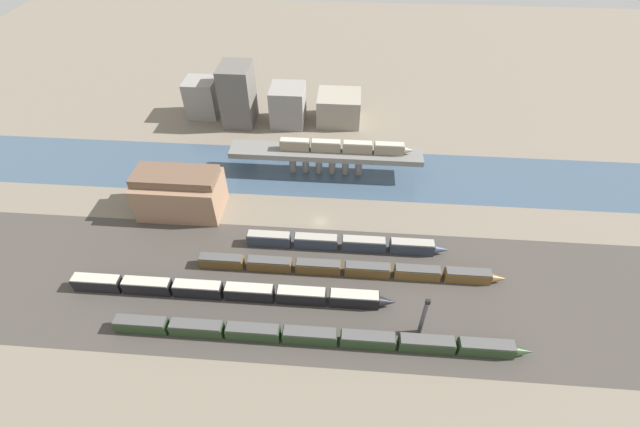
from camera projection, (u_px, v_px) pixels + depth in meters
name	position (u px, v px, depth m)	size (l,w,h in m)	color
ground_plane	(320.00, 222.00, 125.25)	(400.00, 400.00, 0.00)	#756B5B
railbed_yard	(313.00, 288.00, 107.81)	(280.00, 42.00, 0.01)	#423D38
river_water	(325.00, 172.00, 142.54)	(320.00, 26.09, 0.01)	#3D5166
bridge	(326.00, 155.00, 137.73)	(61.73, 8.21, 8.72)	slate
train_on_bridge	(345.00, 147.00, 135.01)	(42.55, 2.64, 3.64)	gray
train_yard_near	(316.00, 336.00, 95.82)	(94.21, 2.96, 3.79)	#23381E
train_yard_mid	(229.00, 291.00, 104.71)	(80.14, 3.05, 4.08)	black
train_yard_far	(348.00, 269.00, 110.16)	(79.25, 2.84, 3.58)	brown
train_yard_outer	(345.00, 243.00, 116.35)	(55.01, 2.84, 4.07)	#2D384C
warehouse_building	(180.00, 192.00, 124.90)	(24.18, 13.91, 13.77)	#937056
signal_tower	(423.00, 317.00, 94.65)	(1.07, 1.07, 12.46)	#4C4C51
city_block_far_left	(202.00, 98.00, 165.12)	(11.56, 11.13, 14.26)	gray
city_block_left	(238.00, 95.00, 158.40)	(11.26, 13.72, 22.38)	#605B56
city_block_center	(288.00, 105.00, 160.56)	(12.48, 12.98, 14.49)	gray
city_block_right	(339.00, 108.00, 162.70)	(16.09, 14.51, 10.95)	gray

